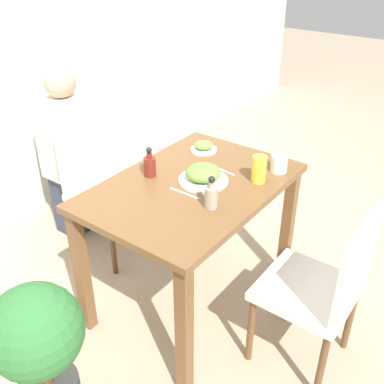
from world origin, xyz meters
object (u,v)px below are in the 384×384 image
at_px(drink_cup, 279,164).
at_px(chair_far, 100,181).
at_px(food_plate, 203,174).
at_px(side_plate, 204,147).
at_px(condiment_bottle, 150,165).
at_px(person_figure, 70,154).
at_px(sauce_bottle, 211,196).
at_px(chair_near, 326,285).
at_px(juice_glass, 259,169).
at_px(potted_plant_left, 39,346).

bearing_deg(drink_cup, chair_far, 105.55).
relative_size(food_plate, side_plate, 1.68).
relative_size(condiment_bottle, person_figure, 0.14).
bearing_deg(sauce_bottle, person_figure, 79.49).
xyz_separation_m(chair_far, drink_cup, (0.30, -1.07, 0.33)).
xyz_separation_m(chair_near, condiment_bottle, (-0.07, 0.96, 0.34)).
distance_m(food_plate, juice_glass, 0.28).
relative_size(sauce_bottle, person_figure, 0.14).
height_order(chair_far, food_plate, chair_far).
bearing_deg(condiment_bottle, juice_glass, -59.84).
relative_size(sauce_bottle, potted_plant_left, 0.22).
relative_size(condiment_bottle, potted_plant_left, 0.22).
bearing_deg(juice_glass, person_figure, 94.25).
bearing_deg(chair_far, drink_cup, -74.45).
xyz_separation_m(side_plate, potted_plant_left, (-1.30, -0.13, -0.36)).
bearing_deg(condiment_bottle, potted_plant_left, -168.97).
distance_m(condiment_bottle, potted_plant_left, 0.99).
distance_m(juice_glass, potted_plant_left, 1.27).
bearing_deg(drink_cup, person_figure, 100.69).
distance_m(food_plate, sauce_bottle, 0.25).
distance_m(chair_far, potted_plant_left, 1.27).
bearing_deg(side_plate, food_plate, -144.95).
distance_m(condiment_bottle, person_figure, 0.93).
bearing_deg(chair_far, person_figure, 83.18).
xyz_separation_m(sauce_bottle, potted_plant_left, (-0.83, 0.25, -0.39)).
bearing_deg(potted_plant_left, sauce_bottle, -16.96).
height_order(chair_near, juice_glass, juice_glass).
distance_m(sauce_bottle, person_figure, 1.35).
relative_size(food_plate, person_figure, 0.22).
distance_m(chair_near, drink_cup, 0.67).
bearing_deg(side_plate, condiment_bottle, 173.62).
xyz_separation_m(chair_far, condiment_bottle, (-0.14, -0.56, 0.34)).
relative_size(food_plate, sauce_bottle, 1.58).
height_order(side_plate, condiment_bottle, condiment_bottle).
relative_size(side_plate, potted_plant_left, 0.21).
xyz_separation_m(food_plate, drink_cup, (0.32, -0.25, 0.01)).
relative_size(chair_far, food_plate, 3.48).
height_order(condiment_bottle, person_figure, person_figure).
height_order(chair_near, sauce_bottle, sauce_bottle).
distance_m(chair_near, food_plate, 0.78).
distance_m(chair_far, juice_glass, 1.11).
distance_m(sauce_bottle, potted_plant_left, 0.95).
bearing_deg(sauce_bottle, side_plate, 38.55).
bearing_deg(juice_glass, condiment_bottle, 120.16).
bearing_deg(juice_glass, sauce_bottle, 171.28).
height_order(condiment_bottle, potted_plant_left, condiment_bottle).
bearing_deg(chair_near, drink_cup, -128.85).
xyz_separation_m(side_plate, condiment_bottle, (-0.41, 0.05, 0.04)).
distance_m(food_plate, side_plate, 0.36).
height_order(drink_cup, person_figure, person_figure).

